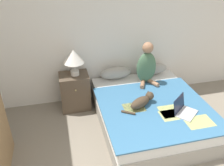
{
  "coord_description": "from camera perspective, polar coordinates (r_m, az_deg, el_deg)",
  "views": [
    {
      "loc": [
        -1.14,
        -0.72,
        2.47
      ],
      "look_at": [
        -0.44,
        2.16,
        0.79
      ],
      "focal_mm": 38.0,
      "sensor_mm": 36.0,
      "label": 1
    }
  ],
  "objects": [
    {
      "name": "wall_back",
      "position": [
        4.17,
        2.79,
        12.79
      ],
      "size": [
        5.34,
        0.05,
        2.55
      ],
      "color": "silver",
      "rests_on": "ground_plane"
    },
    {
      "name": "bed",
      "position": [
        3.83,
        9.1,
        -7.01
      ],
      "size": [
        1.61,
        1.9,
        0.44
      ],
      "color": "#9E998E",
      "rests_on": "ground_plane"
    },
    {
      "name": "pillow_near",
      "position": [
        4.22,
        0.85,
        2.42
      ],
      "size": [
        0.57,
        0.2,
        0.22
      ],
      "color": "gray",
      "rests_on": "bed"
    },
    {
      "name": "pillow_far",
      "position": [
        4.43,
        9.69,
        3.37
      ],
      "size": [
        0.57,
        0.2,
        0.22
      ],
      "color": "gray",
      "rests_on": "bed"
    },
    {
      "name": "person_sitting",
      "position": [
        4.05,
        8.31,
        4.14
      ],
      "size": [
        0.35,
        0.34,
        0.73
      ],
      "color": "#476B4C",
      "rests_on": "bed"
    },
    {
      "name": "cat_tabby",
      "position": [
        3.52,
        7.26,
        -4.35
      ],
      "size": [
        0.56,
        0.34,
        0.18
      ],
      "rotation": [
        0.0,
        0.0,
        0.49
      ],
      "color": "#473828",
      "rests_on": "bed"
    },
    {
      "name": "laptop_open",
      "position": [
        3.52,
        16.94,
        -6.24
      ],
      "size": [
        0.42,
        0.41,
        0.23
      ],
      "rotation": [
        0.0,
        0.0,
        0.69
      ],
      "color": "#B7B7BC",
      "rests_on": "bed"
    },
    {
      "name": "nightstand",
      "position": [
        4.16,
        -8.91,
        -2.0
      ],
      "size": [
        0.49,
        0.42,
        0.64
      ],
      "color": "brown",
      "rests_on": "ground_plane"
    },
    {
      "name": "table_lamp",
      "position": [
        3.87,
        -9.23,
        6.14
      ],
      "size": [
        0.34,
        0.34,
        0.45
      ],
      "color": "beige",
      "rests_on": "nightstand"
    }
  ]
}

